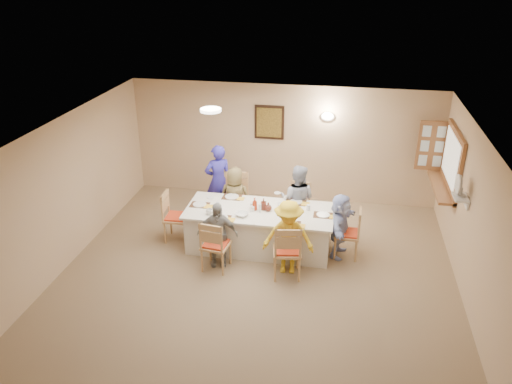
% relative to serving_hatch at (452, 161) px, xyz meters
% --- Properties ---
extents(ground, '(7.00, 7.00, 0.00)m').
position_rel_serving_hatch_xyz_m(ground, '(-3.21, -2.40, -1.50)').
color(ground, '#957C60').
extents(room_walls, '(7.00, 7.00, 7.00)m').
position_rel_serving_hatch_xyz_m(room_walls, '(-3.21, -2.40, 0.01)').
color(room_walls, tan).
rests_on(room_walls, ground).
extents(wall_picture, '(0.62, 0.05, 0.72)m').
position_rel_serving_hatch_xyz_m(wall_picture, '(-3.51, 1.06, 0.20)').
color(wall_picture, black).
rests_on(wall_picture, room_walls).
extents(wall_sconce, '(0.26, 0.09, 0.18)m').
position_rel_serving_hatch_xyz_m(wall_sconce, '(-2.31, 1.04, 0.40)').
color(wall_sconce, white).
rests_on(wall_sconce, room_walls).
extents(ceiling_light, '(0.36, 0.36, 0.05)m').
position_rel_serving_hatch_xyz_m(ceiling_light, '(-4.21, -0.90, 0.97)').
color(ceiling_light, white).
rests_on(ceiling_light, room_walls).
extents(serving_hatch, '(0.06, 1.50, 1.15)m').
position_rel_serving_hatch_xyz_m(serving_hatch, '(0.00, 0.00, 0.00)').
color(serving_hatch, brown).
rests_on(serving_hatch, room_walls).
extents(hatch_sill, '(0.30, 1.50, 0.05)m').
position_rel_serving_hatch_xyz_m(hatch_sill, '(-0.12, 0.00, -0.53)').
color(hatch_sill, brown).
rests_on(hatch_sill, room_walls).
extents(shutter_door, '(0.55, 0.04, 1.00)m').
position_rel_serving_hatch_xyz_m(shutter_door, '(-0.26, 0.76, 0.00)').
color(shutter_door, brown).
rests_on(shutter_door, room_walls).
extents(fan_shelf, '(0.22, 0.36, 0.03)m').
position_rel_serving_hatch_xyz_m(fan_shelf, '(-0.08, -1.35, -0.10)').
color(fan_shelf, white).
rests_on(fan_shelf, room_walls).
extents(desk_fan, '(0.30, 0.30, 0.28)m').
position_rel_serving_hatch_xyz_m(desk_fan, '(-0.11, -1.35, 0.05)').
color(desk_fan, '#A5A5A8').
rests_on(desk_fan, fan_shelf).
extents(dining_table, '(2.62, 1.11, 0.76)m').
position_rel_serving_hatch_xyz_m(dining_table, '(-3.32, -1.12, -1.12)').
color(dining_table, silver).
rests_on(dining_table, ground).
extents(chair_back_left, '(0.56, 0.56, 1.03)m').
position_rel_serving_hatch_xyz_m(chair_back_left, '(-3.92, -0.32, -0.98)').
color(chair_back_left, tan).
rests_on(chair_back_left, ground).
extents(chair_back_right, '(0.50, 0.50, 0.94)m').
position_rel_serving_hatch_xyz_m(chair_back_right, '(-2.72, -0.32, -1.03)').
color(chair_back_right, tan).
rests_on(chair_back_right, ground).
extents(chair_front_left, '(0.50, 0.50, 0.94)m').
position_rel_serving_hatch_xyz_m(chair_front_left, '(-3.92, -1.92, -1.03)').
color(chair_front_left, tan).
rests_on(chair_front_left, ground).
extents(chair_front_right, '(0.55, 0.55, 0.99)m').
position_rel_serving_hatch_xyz_m(chair_front_right, '(-2.72, -1.92, -1.01)').
color(chair_front_right, tan).
rests_on(chair_front_right, ground).
extents(chair_left_end, '(0.48, 0.48, 0.96)m').
position_rel_serving_hatch_xyz_m(chair_left_end, '(-4.87, -1.12, -1.02)').
color(chair_left_end, tan).
rests_on(chair_left_end, ground).
extents(chair_right_end, '(0.45, 0.45, 0.92)m').
position_rel_serving_hatch_xyz_m(chair_right_end, '(-1.77, -1.12, -1.04)').
color(chair_right_end, tan).
rests_on(chair_right_end, ground).
extents(diner_back_left, '(0.61, 0.40, 1.25)m').
position_rel_serving_hatch_xyz_m(diner_back_left, '(-3.92, -0.44, -0.88)').
color(diner_back_left, brown).
rests_on(diner_back_left, ground).
extents(diner_back_right, '(0.81, 0.71, 1.38)m').
position_rel_serving_hatch_xyz_m(diner_back_right, '(-2.72, -0.44, -0.81)').
color(diner_back_right, '#A1A6BA').
rests_on(diner_back_right, ground).
extents(diner_front_left, '(0.76, 0.46, 1.17)m').
position_rel_serving_hatch_xyz_m(diner_front_left, '(-3.92, -1.80, -0.91)').
color(diner_front_left, gray).
rests_on(diner_front_left, ground).
extents(diner_front_right, '(0.89, 0.57, 1.31)m').
position_rel_serving_hatch_xyz_m(diner_front_right, '(-2.72, -1.80, -0.85)').
color(diner_front_right, yellow).
rests_on(diner_front_right, ground).
extents(diner_right_end, '(1.22, 0.74, 1.18)m').
position_rel_serving_hatch_xyz_m(diner_right_end, '(-1.90, -1.12, -0.91)').
color(diner_right_end, '#B4C3FA').
rests_on(diner_right_end, ground).
extents(caregiver, '(0.86, 0.84, 1.50)m').
position_rel_serving_hatch_xyz_m(caregiver, '(-4.37, 0.03, -0.75)').
color(caregiver, '#352FB6').
rests_on(caregiver, ground).
extents(placemat_fl, '(0.33, 0.25, 0.01)m').
position_rel_serving_hatch_xyz_m(placemat_fl, '(-3.92, -1.54, -0.74)').
color(placemat_fl, '#472B19').
rests_on(placemat_fl, dining_table).
extents(plate_fl, '(0.25, 0.25, 0.02)m').
position_rel_serving_hatch_xyz_m(plate_fl, '(-3.92, -1.54, -0.73)').
color(plate_fl, white).
rests_on(plate_fl, dining_table).
extents(napkin_fl, '(0.14, 0.14, 0.01)m').
position_rel_serving_hatch_xyz_m(napkin_fl, '(-3.74, -1.59, -0.73)').
color(napkin_fl, yellow).
rests_on(napkin_fl, dining_table).
extents(placemat_fr, '(0.34, 0.25, 0.01)m').
position_rel_serving_hatch_xyz_m(placemat_fr, '(-2.72, -1.54, -0.74)').
color(placemat_fr, '#472B19').
rests_on(placemat_fr, dining_table).
extents(plate_fr, '(0.25, 0.25, 0.02)m').
position_rel_serving_hatch_xyz_m(plate_fr, '(-2.72, -1.54, -0.73)').
color(plate_fr, white).
rests_on(plate_fr, dining_table).
extents(napkin_fr, '(0.14, 0.14, 0.01)m').
position_rel_serving_hatch_xyz_m(napkin_fr, '(-2.54, -1.59, -0.73)').
color(napkin_fr, yellow).
rests_on(napkin_fr, dining_table).
extents(placemat_bl, '(0.35, 0.26, 0.01)m').
position_rel_serving_hatch_xyz_m(placemat_bl, '(-3.92, -0.70, -0.74)').
color(placemat_bl, '#472B19').
rests_on(placemat_bl, dining_table).
extents(plate_bl, '(0.26, 0.26, 0.02)m').
position_rel_serving_hatch_xyz_m(plate_bl, '(-3.92, -0.70, -0.73)').
color(plate_bl, white).
rests_on(plate_bl, dining_table).
extents(napkin_bl, '(0.13, 0.13, 0.01)m').
position_rel_serving_hatch_xyz_m(napkin_bl, '(-3.74, -0.75, -0.73)').
color(napkin_bl, yellow).
rests_on(napkin_bl, dining_table).
extents(placemat_br, '(0.37, 0.27, 0.01)m').
position_rel_serving_hatch_xyz_m(placemat_br, '(-2.72, -0.70, -0.74)').
color(placemat_br, '#472B19').
rests_on(placemat_br, dining_table).
extents(plate_br, '(0.23, 0.23, 0.01)m').
position_rel_serving_hatch_xyz_m(plate_br, '(-2.72, -0.70, -0.73)').
color(plate_br, white).
rests_on(plate_br, dining_table).
extents(napkin_br, '(0.15, 0.15, 0.01)m').
position_rel_serving_hatch_xyz_m(napkin_br, '(-2.54, -0.75, -0.73)').
color(napkin_br, yellow).
rests_on(napkin_br, dining_table).
extents(placemat_le, '(0.34, 0.25, 0.01)m').
position_rel_serving_hatch_xyz_m(placemat_le, '(-4.42, -1.12, -0.74)').
color(placemat_le, '#472B19').
rests_on(placemat_le, dining_table).
extents(plate_le, '(0.24, 0.24, 0.02)m').
position_rel_serving_hatch_xyz_m(plate_le, '(-4.42, -1.12, -0.73)').
color(plate_le, white).
rests_on(plate_le, dining_table).
extents(napkin_le, '(0.15, 0.15, 0.01)m').
position_rel_serving_hatch_xyz_m(napkin_le, '(-4.24, -1.17, -0.73)').
color(napkin_le, yellow).
rests_on(napkin_le, dining_table).
extents(placemat_re, '(0.33, 0.25, 0.01)m').
position_rel_serving_hatch_xyz_m(placemat_re, '(-2.20, -1.12, -0.74)').
color(placemat_re, '#472B19').
rests_on(placemat_re, dining_table).
extents(plate_re, '(0.23, 0.23, 0.01)m').
position_rel_serving_hatch_xyz_m(plate_re, '(-2.20, -1.12, -0.73)').
color(plate_re, white).
rests_on(plate_re, dining_table).
extents(napkin_re, '(0.14, 0.14, 0.01)m').
position_rel_serving_hatch_xyz_m(napkin_re, '(-2.02, -1.17, -0.73)').
color(napkin_re, yellow).
rests_on(napkin_re, dining_table).
extents(teacup_a, '(0.21, 0.21, 0.10)m').
position_rel_serving_hatch_xyz_m(teacup_a, '(-4.15, -1.44, -0.69)').
color(teacup_a, white).
rests_on(teacup_a, dining_table).
extents(teacup_b, '(0.11, 0.11, 0.07)m').
position_rel_serving_hatch_xyz_m(teacup_b, '(-2.93, -0.61, -0.70)').
color(teacup_b, white).
rests_on(teacup_b, dining_table).
extents(bowl_a, '(0.33, 0.33, 0.05)m').
position_rel_serving_hatch_xyz_m(bowl_a, '(-3.59, -1.39, -0.71)').
color(bowl_a, white).
rests_on(bowl_a, dining_table).
extents(bowl_b, '(0.26, 0.26, 0.06)m').
position_rel_serving_hatch_xyz_m(bowl_b, '(-2.94, -0.91, -0.71)').
color(bowl_b, white).
rests_on(bowl_b, dining_table).
extents(condiment_ketchup, '(0.15, 0.15, 0.23)m').
position_rel_serving_hatch_xyz_m(condiment_ketchup, '(-3.41, -1.13, -0.62)').
color(condiment_ketchup, '#A2290D').
rests_on(condiment_ketchup, dining_table).
extents(condiment_brown, '(0.11, 0.11, 0.21)m').
position_rel_serving_hatch_xyz_m(condiment_brown, '(-3.26, -1.08, -0.64)').
color(condiment_brown, '#572217').
rests_on(condiment_brown, dining_table).
extents(condiment_malt, '(0.14, 0.14, 0.16)m').
position_rel_serving_hatch_xyz_m(condiment_malt, '(-3.17, -1.12, -0.66)').
color(condiment_malt, '#572217').
rests_on(condiment_malt, dining_table).
extents(drinking_glass, '(0.06, 0.06, 0.10)m').
position_rel_serving_hatch_xyz_m(drinking_glass, '(-3.47, -1.07, -0.68)').
color(drinking_glass, silver).
rests_on(drinking_glass, dining_table).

